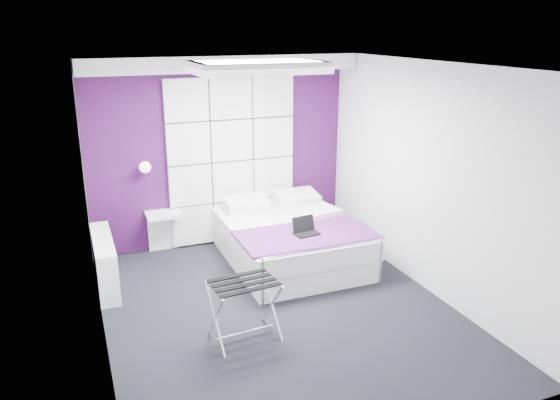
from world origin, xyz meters
name	(u,v)px	position (x,y,z in m)	size (l,w,h in m)	color
floor	(278,310)	(0.00, 0.00, 0.00)	(4.40, 4.40, 0.00)	black
ceiling	(278,65)	(0.00, 0.00, 2.60)	(4.40, 4.40, 0.00)	white
wall_back	(220,152)	(0.00, 2.20, 1.30)	(3.60, 3.60, 0.00)	silver
wall_left	(93,218)	(-1.80, 0.00, 1.30)	(4.40, 4.40, 0.00)	silver
wall_right	(426,179)	(1.80, 0.00, 1.30)	(4.40, 4.40, 0.00)	silver
accent_wall	(220,152)	(0.00, 2.19, 1.30)	(3.58, 0.02, 2.58)	#390E3E
soffit	(222,63)	(0.00, 1.95, 2.50)	(3.58, 0.50, 0.20)	white
headboard	(232,161)	(0.15, 2.14, 1.17)	(1.80, 0.08, 2.30)	silver
skylight	(257,66)	(0.00, 0.60, 2.55)	(1.36, 0.86, 0.12)	white
wall_lamp	(145,166)	(-1.05, 2.06, 1.22)	(0.15, 0.15, 0.15)	white
radiator	(105,262)	(-1.69, 1.30, 0.30)	(0.22, 1.20, 0.60)	white
bed	(290,240)	(0.62, 1.15, 0.30)	(1.65, 1.99, 0.70)	white
nightstand	(163,214)	(-0.86, 2.02, 0.56)	(0.45, 0.35, 0.05)	white
luggage_rack	(244,310)	(-0.52, -0.41, 0.31)	(0.62, 0.46, 0.61)	silver
laptop	(305,229)	(0.61, 0.67, 0.61)	(0.29, 0.21, 0.21)	black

